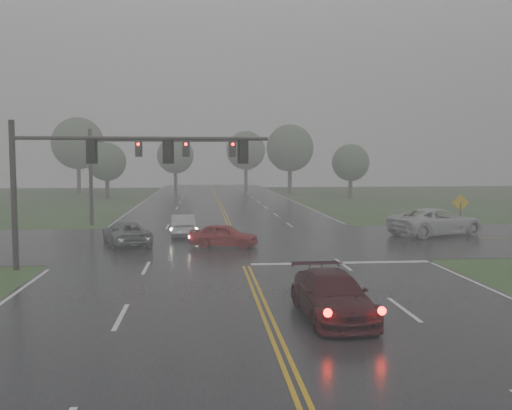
{
  "coord_description": "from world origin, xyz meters",
  "views": [
    {
      "loc": [
        -1.98,
        -11.57,
        4.85
      ],
      "look_at": [
        0.64,
        16.0,
        2.66
      ],
      "focal_mm": 40.0,
      "sensor_mm": 36.0,
      "label": 1
    }
  ],
  "objects": [
    {
      "name": "sign_diamond_east",
      "position": [
        14.67,
        23.72,
        1.79
      ],
      "size": [
        1.1,
        0.18,
        2.66
      ],
      "rotation": [
        0.0,
        0.0,
        -0.13
      ],
      "color": "black",
      "rests_on": "ground"
    },
    {
      "name": "sedan_maroon",
      "position": [
        1.98,
        5.3,
        0.0
      ],
      "size": [
        2.13,
        4.83,
        1.38
      ],
      "primitive_type": "imported",
      "rotation": [
        0.0,
        0.0,
        0.04
      ],
      "color": "black",
      "rests_on": "ground"
    },
    {
      "name": "ground",
      "position": [
        0.0,
        0.0,
        0.0
      ],
      "size": [
        180.0,
        180.0,
        0.0
      ],
      "primitive_type": "plane",
      "color": "#28451D",
      "rests_on": "ground"
    },
    {
      "name": "tree_n_far",
      "position": [
        5.6,
        86.76,
        6.49
      ],
      "size": [
        6.72,
        6.72,
        9.87
      ],
      "color": "#322920",
      "rests_on": "ground"
    },
    {
      "name": "signal_gantry_near",
      "position": [
        -6.75,
        14.24,
        4.61
      ],
      "size": [
        11.34,
        0.29,
        6.59
      ],
      "color": "black",
      "rests_on": "ground"
    },
    {
      "name": "car_grey",
      "position": [
        -6.29,
        21.27,
        0.0
      ],
      "size": [
        3.51,
        5.14,
        1.31
      ],
      "primitive_type": "imported",
      "rotation": [
        0.0,
        0.0,
        3.46
      ],
      "color": "#56595D",
      "rests_on": "ground"
    },
    {
      "name": "pickup_white",
      "position": [
        13.0,
        23.53,
        0.0
      ],
      "size": [
        6.9,
        4.82,
        1.75
      ],
      "primitive_type": "imported",
      "rotation": [
        0.0,
        0.0,
        1.91
      ],
      "color": "#BABDBF",
      "rests_on": "ground"
    },
    {
      "name": "sedan_silver",
      "position": [
        -3.22,
        24.79,
        0.0
      ],
      "size": [
        1.73,
        4.3,
        1.39
      ],
      "primitive_type": "imported",
      "rotation": [
        0.0,
        0.0,
        3.21
      ],
      "color": "#A4A8AC",
      "rests_on": "ground"
    },
    {
      "name": "sedan_red",
      "position": [
        -0.78,
        19.83,
        0.0
      ],
      "size": [
        4.08,
        2.5,
        1.3
      ],
      "primitive_type": "imported",
      "rotation": [
        0.0,
        0.0,
        1.3
      ],
      "color": "#9F0E13",
      "rests_on": "ground"
    },
    {
      "name": "tree_n_mid",
      "position": [
        -6.14,
        79.32,
        5.56
      ],
      "size": [
        5.76,
        5.76,
        8.46
      ],
      "color": "#322920",
      "rests_on": "ground"
    },
    {
      "name": "tree_e_near",
      "position": [
        16.62,
        58.6,
        4.51
      ],
      "size": [
        4.67,
        4.67,
        6.86
      ],
      "color": "#322920",
      "rests_on": "ground"
    },
    {
      "name": "main_road",
      "position": [
        0.0,
        20.0,
        0.0
      ],
      "size": [
        18.0,
        160.0,
        0.02
      ],
      "primitive_type": "cube",
      "color": "black",
      "rests_on": "ground"
    },
    {
      "name": "stop_bar",
      "position": [
        4.5,
        14.4,
        0.0
      ],
      "size": [
        8.5,
        0.5,
        0.01
      ],
      "primitive_type": "cube",
      "color": "silver",
      "rests_on": "ground"
    },
    {
      "name": "cross_street",
      "position": [
        0.0,
        22.0,
        0.0
      ],
      "size": [
        120.0,
        14.0,
        0.02
      ],
      "primitive_type": "cube",
      "color": "black",
      "rests_on": "ground"
    },
    {
      "name": "tree_nw_b",
      "position": [
        -19.74,
        72.98,
        7.23
      ],
      "size": [
        7.48,
        7.48,
        10.99
      ],
      "color": "#322920",
      "rests_on": "ground"
    },
    {
      "name": "tree_nw_a",
      "position": [
        -13.74,
        60.79,
        4.61
      ],
      "size": [
        4.78,
        4.78,
        7.02
      ],
      "color": "#322920",
      "rests_on": "ground"
    },
    {
      "name": "tree_ne_a",
      "position": [
        10.6,
        69.46,
        6.54
      ],
      "size": [
        6.77,
        6.77,
        9.94
      ],
      "color": "#322920",
      "rests_on": "ground"
    },
    {
      "name": "signal_gantry_far",
      "position": [
        -6.59,
        31.74,
        4.99
      ],
      "size": [
        11.88,
        0.36,
        7.14
      ],
      "color": "black",
      "rests_on": "ground"
    }
  ]
}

